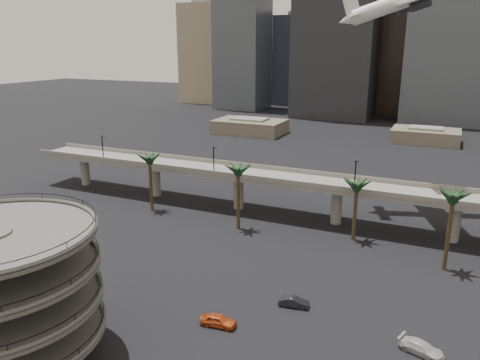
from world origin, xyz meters
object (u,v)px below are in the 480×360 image
at_px(overpass, 286,183).
at_px(car_a, 218,320).
at_px(car_c, 421,348).
at_px(car_b, 294,302).

relative_size(overpass, car_a, 27.23).
bearing_deg(car_c, car_b, 95.62).
xyz_separation_m(overpass, car_c, (30.25, -37.58, -6.57)).
distance_m(overpass, car_b, 37.05).
height_order(overpass, car_c, overpass).
height_order(car_a, car_b, car_a).
bearing_deg(car_c, overpass, 56.41).
bearing_deg(car_b, overpass, 11.84).
xyz_separation_m(overpass, car_a, (5.68, -42.55, -6.53)).
bearing_deg(overpass, car_a, -82.39).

